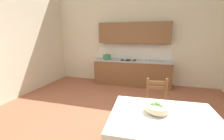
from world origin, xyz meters
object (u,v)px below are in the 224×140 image
(kitchen_cabinetry, at_px, (132,61))
(dining_table, at_px, (164,125))
(dining_chair_kitchen_side, at_px, (157,105))
(fruit_bowl, at_px, (157,108))

(kitchen_cabinetry, height_order, dining_table, kitchen_cabinetry)
(dining_table, relative_size, dining_chair_kitchen_side, 1.49)
(kitchen_cabinetry, distance_m, fruit_bowl, 3.37)
(dining_table, relative_size, fruit_bowl, 4.62)
(dining_chair_kitchen_side, relative_size, fruit_bowl, 3.10)
(fruit_bowl, bearing_deg, dining_chair_kitchen_side, 86.59)
(kitchen_cabinetry, height_order, dining_chair_kitchen_side, kitchen_cabinetry)
(kitchen_cabinetry, xyz_separation_m, dining_chair_kitchen_side, (0.82, -2.42, -0.41))
(kitchen_cabinetry, distance_m, dining_table, 3.48)
(dining_chair_kitchen_side, distance_m, fruit_bowl, 0.93)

